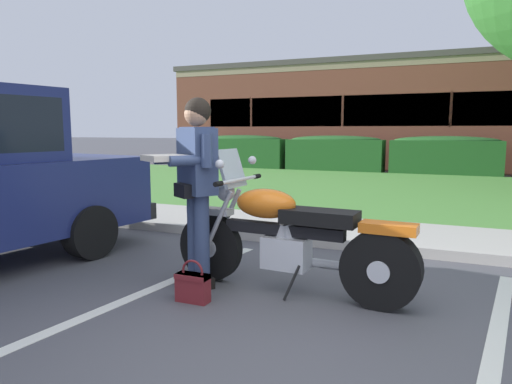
# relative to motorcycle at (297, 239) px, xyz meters

# --- Properties ---
(ground_plane) EXTENTS (140.00, 140.00, 0.00)m
(ground_plane) POSITION_rel_motorcycle_xyz_m (0.31, -1.13, -0.49)
(ground_plane) COLOR #4C4C51
(curb_strip) EXTENTS (60.00, 0.20, 0.12)m
(curb_strip) POSITION_rel_motorcycle_xyz_m (0.31, 1.73, -0.43)
(curb_strip) COLOR #B7B2A8
(curb_strip) RESTS_ON ground
(concrete_walk) EXTENTS (60.00, 1.50, 0.08)m
(concrete_walk) POSITION_rel_motorcycle_xyz_m (0.31, 2.58, -0.45)
(concrete_walk) COLOR #B7B2A8
(concrete_walk) RESTS_ON ground
(grass_lawn) EXTENTS (60.00, 8.40, 0.06)m
(grass_lawn) POSITION_rel_motorcycle_xyz_m (0.31, 7.53, -0.46)
(grass_lawn) COLOR #518E3D
(grass_lawn) RESTS_ON ground
(stall_stripe_0) EXTENTS (0.65, 4.38, 0.01)m
(stall_stripe_0) POSITION_rel_motorcycle_xyz_m (-1.29, -0.93, -0.49)
(stall_stripe_0) COLOR silver
(stall_stripe_0) RESTS_ON ground
(stall_stripe_1) EXTENTS (0.65, 4.38, 0.01)m
(stall_stripe_1) POSITION_rel_motorcycle_xyz_m (1.47, -0.93, -0.49)
(stall_stripe_1) COLOR silver
(stall_stripe_1) RESTS_ON ground
(motorcycle) EXTENTS (2.24, 0.82, 1.26)m
(motorcycle) POSITION_rel_motorcycle_xyz_m (0.00, 0.00, 0.00)
(motorcycle) COLOR black
(motorcycle) RESTS_ON ground
(rider_person) EXTENTS (0.61, 0.67, 1.70)m
(rider_person) POSITION_rel_motorcycle_xyz_m (-0.88, -0.21, 0.52)
(rider_person) COLOR black
(rider_person) RESTS_ON ground
(handbag) EXTENTS (0.28, 0.13, 0.36)m
(handbag) POSITION_rel_motorcycle_xyz_m (-0.73, -0.53, -0.34)
(handbag) COLOR maroon
(handbag) RESTS_ON ground
(hedge_left) EXTENTS (3.35, 0.90, 1.24)m
(hedge_left) POSITION_rel_motorcycle_xyz_m (-6.24, 12.13, 0.16)
(hedge_left) COLOR #235623
(hedge_left) RESTS_ON ground
(hedge_center_left) EXTENTS (3.29, 0.90, 1.24)m
(hedge_center_left) POSITION_rel_motorcycle_xyz_m (-2.71, 12.13, 0.16)
(hedge_center_left) COLOR #235623
(hedge_center_left) RESTS_ON ground
(hedge_center_right) EXTENTS (3.31, 0.90, 1.24)m
(hedge_center_right) POSITION_rel_motorcycle_xyz_m (0.82, 12.13, 0.16)
(hedge_center_right) COLOR #235623
(hedge_center_right) RESTS_ON ground
(brick_building) EXTENTS (21.49, 10.86, 4.04)m
(brick_building) POSITION_rel_motorcycle_xyz_m (0.90, 18.56, 1.53)
(brick_building) COLOR brown
(brick_building) RESTS_ON ground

